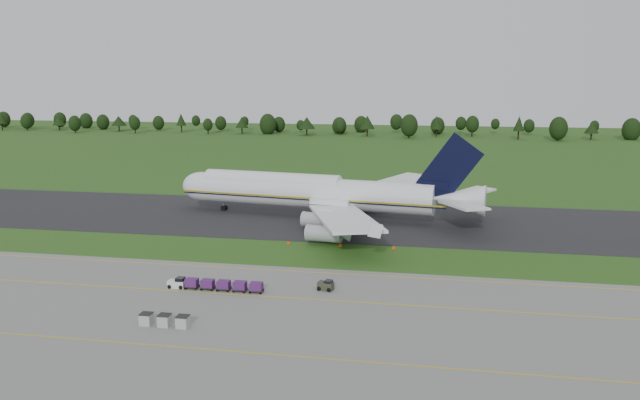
% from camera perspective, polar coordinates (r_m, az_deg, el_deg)
% --- Properties ---
extents(ground, '(600.00, 600.00, 0.00)m').
position_cam_1_polar(ground, '(109.53, -2.22, -4.93)').
color(ground, '#274D17').
rests_on(ground, ground).
extents(apron, '(300.00, 52.00, 0.06)m').
position_cam_1_polar(apron, '(78.50, -7.62, -11.68)').
color(apron, slate).
rests_on(apron, ground).
extents(taxiway, '(300.00, 40.00, 0.08)m').
position_cam_1_polar(taxiway, '(136.13, 0.29, -1.69)').
color(taxiway, black).
rests_on(taxiway, ground).
extents(apron_markings, '(300.00, 30.20, 0.01)m').
position_cam_1_polar(apron_markings, '(84.71, -6.16, -9.86)').
color(apron_markings, gold).
rests_on(apron_markings, apron).
extents(tree_line, '(523.08, 22.85, 11.50)m').
position_cam_1_polar(tree_line, '(323.87, 8.25, 6.76)').
color(tree_line, black).
rests_on(tree_line, ground).
extents(aircraft, '(69.87, 67.22, 19.55)m').
position_cam_1_polar(aircraft, '(136.34, -0.31, 0.71)').
color(aircraft, white).
rests_on(aircraft, ground).
extents(baggage_train, '(14.33, 1.52, 1.46)m').
position_cam_1_polar(baggage_train, '(92.40, -9.69, -7.63)').
color(baggage_train, silver).
rests_on(baggage_train, apron).
extents(utility_cart, '(2.42, 1.75, 1.21)m').
position_cam_1_polar(utility_cart, '(91.06, 0.51, -7.88)').
color(utility_cart, '#313525').
rests_on(utility_cart, apron).
extents(uld_row, '(6.30, 1.50, 1.48)m').
position_cam_1_polar(uld_row, '(80.91, -14.03, -10.62)').
color(uld_row, '#ABABAB').
rests_on(uld_row, apron).
extents(edge_markers, '(19.82, 0.30, 0.60)m').
position_cam_1_polar(edge_markers, '(113.53, 1.87, -4.20)').
color(edge_markers, '#EB4907').
rests_on(edge_markers, ground).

